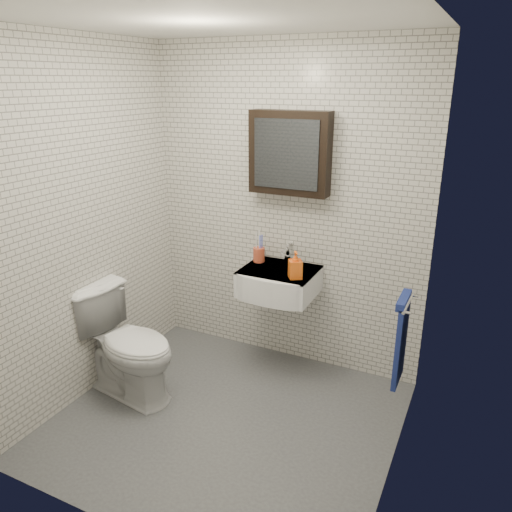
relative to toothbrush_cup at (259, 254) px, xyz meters
The scene contains 9 objects.
ground 1.26m from the toothbrush_cup, 79.20° to the right, with size 2.20×2.00×0.01m, color #484A4F.
room_shell 1.04m from the toothbrush_cup, 79.20° to the right, with size 2.22×2.02×2.51m.
washbasin 0.30m from the toothbrush_cup, 31.22° to the right, with size 0.55×0.50×0.20m.
faucet 0.22m from the toothbrush_cup, 17.16° to the left, with size 0.06×0.20×0.15m.
mirror_cabinet 0.82m from the toothbrush_cup, 16.23° to the left, with size 0.60×0.15×0.60m.
towel_rail 1.33m from the toothbrush_cup, 23.03° to the right, with size 0.09×0.30×0.58m.
toothbrush_cup is the anchor object (origin of this frame).
soap_bottle 0.44m from the toothbrush_cup, 27.54° to the right, with size 0.09×0.09×0.20m, color orange.
toilet 1.20m from the toothbrush_cup, 125.89° to the right, with size 0.45×0.80×0.81m, color white.
Camera 1 is at (1.42, -2.47, 2.21)m, focal length 35.00 mm.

